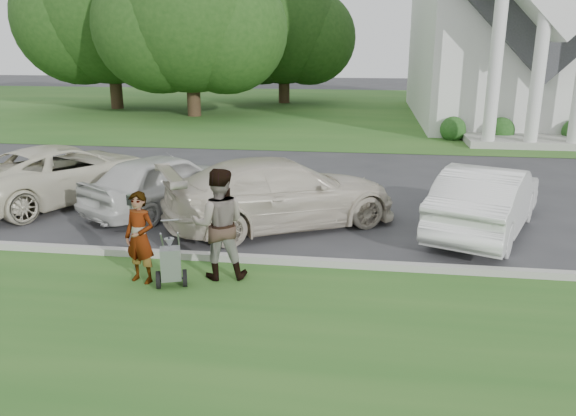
% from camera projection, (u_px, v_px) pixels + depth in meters
% --- Properties ---
extents(ground, '(120.00, 120.00, 0.00)m').
position_uv_depth(ground, '(259.00, 275.00, 10.14)').
color(ground, '#333335').
rests_on(ground, ground).
extents(grass_strip, '(80.00, 7.00, 0.01)m').
position_uv_depth(grass_strip, '(215.00, 365.00, 7.29)').
color(grass_strip, '#27581E').
rests_on(grass_strip, ground).
extents(church_lawn, '(80.00, 30.00, 0.01)m').
position_uv_depth(church_lawn, '(339.00, 108.00, 35.78)').
color(church_lawn, '#27581E').
rests_on(church_lawn, ground).
extents(curb, '(80.00, 0.18, 0.15)m').
position_uv_depth(curb, '(264.00, 260.00, 10.65)').
color(curb, '#9E9E93').
rests_on(curb, ground).
extents(church, '(9.19, 19.00, 24.10)m').
position_uv_depth(church, '(511.00, 5.00, 29.20)').
color(church, white).
rests_on(church, ground).
extents(tree_left, '(10.63, 8.40, 9.71)m').
position_uv_depth(tree_left, '(190.00, 22.00, 30.66)').
color(tree_left, '#332316').
rests_on(tree_left, ground).
extents(tree_far, '(11.64, 9.20, 10.73)m').
position_uv_depth(tree_far, '(109.00, 14.00, 34.15)').
color(tree_far, '#332316').
rests_on(tree_far, ground).
extents(tree_back, '(9.61, 7.60, 8.89)m').
position_uv_depth(tree_back, '(284.00, 32.00, 37.82)').
color(tree_back, '#332316').
rests_on(tree_back, ground).
extents(striping_cart, '(0.73, 1.10, 0.95)m').
position_uv_depth(striping_cart, '(171.00, 265.00, 9.53)').
color(striping_cart, black).
rests_on(striping_cart, ground).
extents(person_left, '(0.67, 0.53, 1.61)m').
position_uv_depth(person_left, '(140.00, 238.00, 9.63)').
color(person_left, '#999999').
rests_on(person_left, ground).
extents(person_right, '(1.09, 0.93, 1.98)m').
position_uv_depth(person_right, '(219.00, 225.00, 9.76)').
color(person_right, '#999999').
rests_on(person_right, ground).
extents(parking_meter_near, '(0.11, 0.09, 1.46)m').
position_uv_depth(parking_meter_near, '(132.00, 223.00, 10.08)').
color(parking_meter_near, gray).
rests_on(parking_meter_near, ground).
extents(car_a, '(4.68, 5.84, 1.48)m').
position_uv_depth(car_a, '(65.00, 173.00, 14.81)').
color(car_a, beige).
rests_on(car_a, ground).
extents(car_b, '(3.71, 4.57, 1.46)m').
position_uv_depth(car_b, '(167.00, 182.00, 13.85)').
color(car_b, silver).
rests_on(car_b, ground).
extents(car_c, '(5.70, 4.56, 1.55)m').
position_uv_depth(car_c, '(282.00, 193.00, 12.67)').
color(car_c, beige).
rests_on(car_c, ground).
extents(car_d, '(3.20, 4.82, 1.50)m').
position_uv_depth(car_d, '(486.00, 199.00, 12.23)').
color(car_d, white).
rests_on(car_d, ground).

